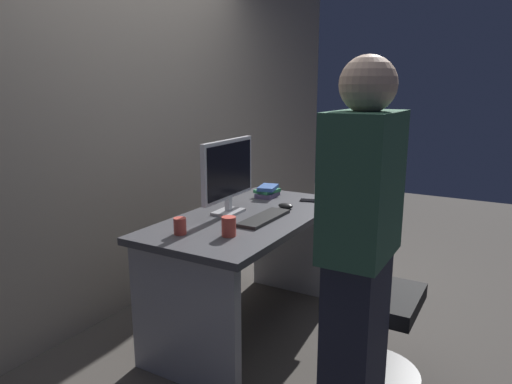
{
  "coord_description": "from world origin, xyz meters",
  "views": [
    {
      "loc": [
        -2.36,
        -1.4,
        1.52
      ],
      "look_at": [
        0.0,
        -0.05,
        0.9
      ],
      "focal_mm": 32.72,
      "sensor_mm": 36.0,
      "label": 1
    }
  ],
  "objects_px": {
    "office_chair": "(364,300)",
    "handbag": "(365,285)",
    "mouse": "(286,206)",
    "desk": "(249,251)",
    "cell_phone": "(311,201)",
    "person_at_desk": "(359,258)",
    "monitor": "(228,172)",
    "cup_by_monitor": "(180,226)",
    "book_stack": "(268,191)",
    "cup_near_keyboard": "(229,226)",
    "keyboard": "(264,218)"
  },
  "relations": [
    {
      "from": "cup_by_monitor",
      "to": "handbag",
      "type": "bearing_deg",
      "value": -28.64
    },
    {
      "from": "cup_near_keyboard",
      "to": "person_at_desk",
      "type": "bearing_deg",
      "value": -104.42
    },
    {
      "from": "person_at_desk",
      "to": "mouse",
      "type": "relative_size",
      "value": 16.39
    },
    {
      "from": "mouse",
      "to": "handbag",
      "type": "xyz_separation_m",
      "value": [
        0.46,
        -0.41,
        -0.63
      ]
    },
    {
      "from": "handbag",
      "to": "desk",
      "type": "bearing_deg",
      "value": 142.76
    },
    {
      "from": "keyboard",
      "to": "cup_by_monitor",
      "type": "distance_m",
      "value": 0.53
    },
    {
      "from": "cell_phone",
      "to": "monitor",
      "type": "bearing_deg",
      "value": 135.0
    },
    {
      "from": "desk",
      "to": "cup_by_monitor",
      "type": "xyz_separation_m",
      "value": [
        -0.51,
        0.12,
        0.28
      ]
    },
    {
      "from": "office_chair",
      "to": "book_stack",
      "type": "bearing_deg",
      "value": 56.03
    },
    {
      "from": "cup_near_keyboard",
      "to": "mouse",
      "type": "bearing_deg",
      "value": -0.63
    },
    {
      "from": "keyboard",
      "to": "book_stack",
      "type": "relative_size",
      "value": 2.09
    },
    {
      "from": "office_chair",
      "to": "book_stack",
      "type": "height_order",
      "value": "office_chair"
    },
    {
      "from": "office_chair",
      "to": "person_at_desk",
      "type": "xyz_separation_m",
      "value": [
        -0.47,
        -0.1,
        0.41
      ]
    },
    {
      "from": "monitor",
      "to": "cell_phone",
      "type": "height_order",
      "value": "monitor"
    },
    {
      "from": "person_at_desk",
      "to": "book_stack",
      "type": "distance_m",
      "value": 1.48
    },
    {
      "from": "mouse",
      "to": "desk",
      "type": "bearing_deg",
      "value": 153.64
    },
    {
      "from": "person_at_desk",
      "to": "book_stack",
      "type": "height_order",
      "value": "person_at_desk"
    },
    {
      "from": "desk",
      "to": "monitor",
      "type": "height_order",
      "value": "monitor"
    },
    {
      "from": "desk",
      "to": "cell_phone",
      "type": "height_order",
      "value": "cell_phone"
    },
    {
      "from": "cup_near_keyboard",
      "to": "handbag",
      "type": "xyz_separation_m",
      "value": [
        1.12,
        -0.42,
        -0.67
      ]
    },
    {
      "from": "person_at_desk",
      "to": "cup_near_keyboard",
      "type": "relative_size",
      "value": 15.66
    },
    {
      "from": "person_at_desk",
      "to": "keyboard",
      "type": "xyz_separation_m",
      "value": [
        0.56,
        0.75,
        -0.08
      ]
    },
    {
      "from": "office_chair",
      "to": "mouse",
      "type": "xyz_separation_m",
      "value": [
        0.38,
        0.65,
        0.34
      ]
    },
    {
      "from": "keyboard",
      "to": "handbag",
      "type": "distance_m",
      "value": 1.06
    },
    {
      "from": "cell_phone",
      "to": "handbag",
      "type": "xyz_separation_m",
      "value": [
        0.2,
        -0.35,
        -0.62
      ]
    },
    {
      "from": "mouse",
      "to": "cell_phone",
      "type": "xyz_separation_m",
      "value": [
        0.26,
        -0.06,
        -0.01
      ]
    },
    {
      "from": "cell_phone",
      "to": "book_stack",
      "type": "bearing_deg",
      "value": 81.55
    },
    {
      "from": "mouse",
      "to": "handbag",
      "type": "relative_size",
      "value": 0.26
    },
    {
      "from": "book_stack",
      "to": "cup_near_keyboard",
      "type": "bearing_deg",
      "value": -164.3
    },
    {
      "from": "cup_near_keyboard",
      "to": "cup_by_monitor",
      "type": "relative_size",
      "value": 1.17
    },
    {
      "from": "cup_near_keyboard",
      "to": "cell_phone",
      "type": "bearing_deg",
      "value": -4.41
    },
    {
      "from": "monitor",
      "to": "book_stack",
      "type": "height_order",
      "value": "monitor"
    },
    {
      "from": "office_chair",
      "to": "cell_phone",
      "type": "distance_m",
      "value": 0.93
    },
    {
      "from": "monitor",
      "to": "cup_near_keyboard",
      "type": "xyz_separation_m",
      "value": [
        -0.38,
        -0.25,
        -0.2
      ]
    },
    {
      "from": "office_chair",
      "to": "cup_near_keyboard",
      "type": "distance_m",
      "value": 0.81
    },
    {
      "from": "keyboard",
      "to": "desk",
      "type": "bearing_deg",
      "value": 72.27
    },
    {
      "from": "person_at_desk",
      "to": "cell_phone",
      "type": "bearing_deg",
      "value": 31.72
    },
    {
      "from": "office_chair",
      "to": "cell_phone",
      "type": "relative_size",
      "value": 6.53
    },
    {
      "from": "monitor",
      "to": "keyboard",
      "type": "distance_m",
      "value": 0.36
    },
    {
      "from": "cup_near_keyboard",
      "to": "monitor",
      "type": "bearing_deg",
      "value": 33.13
    },
    {
      "from": "person_at_desk",
      "to": "keyboard",
      "type": "bearing_deg",
      "value": 53.26
    },
    {
      "from": "cup_near_keyboard",
      "to": "cup_by_monitor",
      "type": "xyz_separation_m",
      "value": [
        -0.1,
        0.24,
        -0.01
      ]
    },
    {
      "from": "keyboard",
      "to": "cup_near_keyboard",
      "type": "xyz_separation_m",
      "value": [
        -0.36,
        0.01,
        0.04
      ]
    },
    {
      "from": "office_chair",
      "to": "handbag",
      "type": "relative_size",
      "value": 2.49
    },
    {
      "from": "mouse",
      "to": "cup_by_monitor",
      "type": "distance_m",
      "value": 0.8
    },
    {
      "from": "cup_by_monitor",
      "to": "cell_phone",
      "type": "xyz_separation_m",
      "value": [
        1.02,
        -0.31,
        -0.04
      ]
    },
    {
      "from": "desk",
      "to": "cup_by_monitor",
      "type": "distance_m",
      "value": 0.59
    },
    {
      "from": "desk",
      "to": "monitor",
      "type": "xyz_separation_m",
      "value": [
        -0.02,
        0.13,
        0.49
      ]
    },
    {
      "from": "monitor",
      "to": "cup_by_monitor",
      "type": "xyz_separation_m",
      "value": [
        -0.48,
        -0.01,
        -0.21
      ]
    },
    {
      "from": "person_at_desk",
      "to": "mouse",
      "type": "distance_m",
      "value": 1.14
    }
  ]
}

